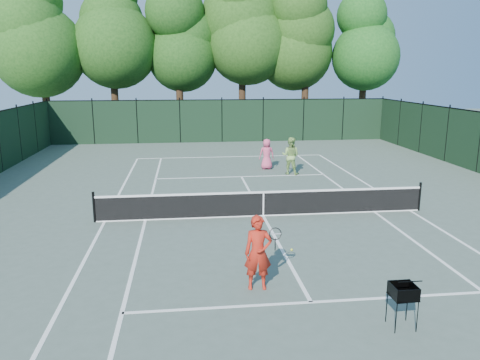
{
  "coord_description": "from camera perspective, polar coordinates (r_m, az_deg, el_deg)",
  "views": [
    {
      "loc": [
        -2.69,
        -15.64,
        5.0
      ],
      "look_at": [
        -0.71,
        1.0,
        1.1
      ],
      "focal_mm": 35.0,
      "sensor_mm": 36.0,
      "label": 1
    }
  ],
  "objects": [
    {
      "name": "service_line_far",
      "position": [
        22.76,
        0.17,
        0.42
      ],
      "size": [
        8.23,
        0.1,
        0.01
      ],
      "primitive_type": "cube",
      "color": "white",
      "rests_on": "ground"
    },
    {
      "name": "sideline_singles_right",
      "position": [
        17.77,
        16.07,
        -3.76
      ],
      "size": [
        0.1,
        23.77,
        0.01
      ],
      "primitive_type": "cube",
      "color": "white",
      "rests_on": "ground"
    },
    {
      "name": "player_pink",
      "position": [
        24.43,
        3.27,
        3.18
      ],
      "size": [
        0.78,
        0.51,
        1.59
      ],
      "rotation": [
        0.0,
        0.0,
        3.14
      ],
      "color": "#D94C74",
      "rests_on": "ground"
    },
    {
      "name": "sideline_doubles_left",
      "position": [
        16.65,
        -16.18,
        -4.9
      ],
      "size": [
        0.1,
        23.77,
        0.01
      ],
      "primitive_type": "cube",
      "color": "white",
      "rests_on": "ground"
    },
    {
      "name": "tree_2",
      "position": [
        37.54,
        -7.57,
        17.16
      ],
      "size": [
        6.0,
        6.0,
        12.4
      ],
      "color": "black",
      "rests_on": "ground"
    },
    {
      "name": "sideline_doubles_right",
      "position": [
        18.34,
        20.03,
        -3.53
      ],
      "size": [
        0.1,
        23.77,
        0.01
      ],
      "primitive_type": "cube",
      "color": "white",
      "rests_on": "ground"
    },
    {
      "name": "tree_0",
      "position": [
        38.67,
        -23.26,
        16.78
      ],
      "size": [
        6.4,
        6.4,
        13.14
      ],
      "color": "black",
      "rests_on": "ground"
    },
    {
      "name": "ball_hopper",
      "position": [
        10.01,
        19.3,
        -12.72
      ],
      "size": [
        0.5,
        0.5,
        0.91
      ],
      "rotation": [
        0.0,
        0.0,
        0.05
      ],
      "color": "black",
      "rests_on": "ground"
    },
    {
      "name": "tree_3",
      "position": [
        38.44,
        0.28,
        19.09
      ],
      "size": [
        7.0,
        7.0,
        14.45
      ],
      "color": "black",
      "rests_on": "ground"
    },
    {
      "name": "tree_4",
      "position": [
        38.6,
        8.17,
        17.65
      ],
      "size": [
        6.2,
        6.2,
        12.97
      ],
      "color": "black",
      "rests_on": "ground"
    },
    {
      "name": "fence_far",
      "position": [
        33.93,
        -2.21,
        7.17
      ],
      "size": [
        24.0,
        0.05,
        3.0
      ],
      "primitive_type": "cube",
      "color": "black",
      "rests_on": "ground"
    },
    {
      "name": "service_line_near",
      "position": [
        10.84,
        8.65,
        -14.51
      ],
      "size": [
        8.23,
        0.1,
        0.01
      ],
      "primitive_type": "cube",
      "color": "white",
      "rests_on": "ground"
    },
    {
      "name": "sideline_singles_left",
      "position": [
        16.48,
        -11.46,
        -4.82
      ],
      "size": [
        0.1,
        23.77,
        0.01
      ],
      "primitive_type": "cube",
      "color": "white",
      "rests_on": "ground"
    },
    {
      "name": "player_green",
      "position": [
        23.31,
        6.18,
        2.95
      ],
      "size": [
        1.12,
        1.04,
        1.85
      ],
      "rotation": [
        0.0,
        0.0,
        2.66
      ],
      "color": "#8CB75B",
      "rests_on": "ground"
    },
    {
      "name": "baseline_far",
      "position": [
        28.1,
        -1.18,
        2.86
      ],
      "size": [
        10.97,
        0.1,
        0.01
      ],
      "primitive_type": "cube",
      "color": "white",
      "rests_on": "ground"
    },
    {
      "name": "center_service_line",
      "position": [
        16.63,
        2.85,
        -4.39
      ],
      "size": [
        0.1,
        12.8,
        0.01
      ],
      "primitive_type": "cube",
      "color": "white",
      "rests_on": "ground"
    },
    {
      "name": "loose_ball_midcourt",
      "position": [
        13.57,
        6.31,
        -8.44
      ],
      "size": [
        0.07,
        0.07,
        0.07
      ],
      "primitive_type": "sphere",
      "color": "yellow",
      "rests_on": "ground"
    },
    {
      "name": "coach",
      "position": [
        11.0,
        2.23,
        -8.84
      ],
      "size": [
        0.95,
        0.61,
        1.78
      ],
      "rotation": [
        0.0,
        0.0,
        -0.05
      ],
      "color": "red",
      "rests_on": "ground"
    },
    {
      "name": "ground",
      "position": [
        16.64,
        2.84,
        -4.4
      ],
      "size": [
        90.0,
        90.0,
        0.0
      ],
      "primitive_type": "plane",
      "color": "#4A5A4F",
      "rests_on": "ground"
    },
    {
      "name": "tree_1",
      "position": [
        38.19,
        -15.53,
        18.2
      ],
      "size": [
        6.8,
        6.8,
        13.98
      ],
      "color": "black",
      "rests_on": "ground"
    },
    {
      "name": "tree_5",
      "position": [
        40.59,
        15.09,
        16.5
      ],
      "size": [
        5.8,
        5.8,
        12.23
      ],
      "color": "black",
      "rests_on": "ground"
    },
    {
      "name": "tennis_net",
      "position": [
        16.5,
        2.86,
        -2.82
      ],
      "size": [
        11.69,
        0.09,
        1.06
      ],
      "color": "black",
      "rests_on": "ground"
    }
  ]
}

